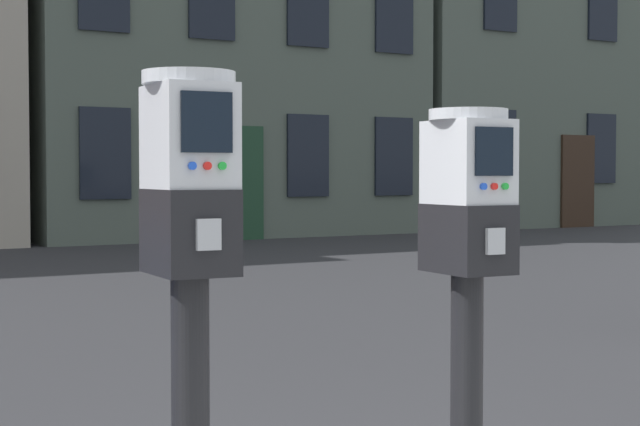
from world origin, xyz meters
The scene contains 3 objects.
parking_meter_near_kerb centered at (-0.47, -0.13, 1.05)m, with size 0.23×0.26×1.32m.
parking_meter_twin_adjacent centered at (0.35, -0.13, 1.01)m, with size 0.23×0.26×1.26m.
townhouse_orange_brick centered at (14.53, 17.30, 4.93)m, with size 6.16×6.28×9.84m.
Camera 1 is at (-1.40, -2.26, 1.22)m, focal length 55.98 mm.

